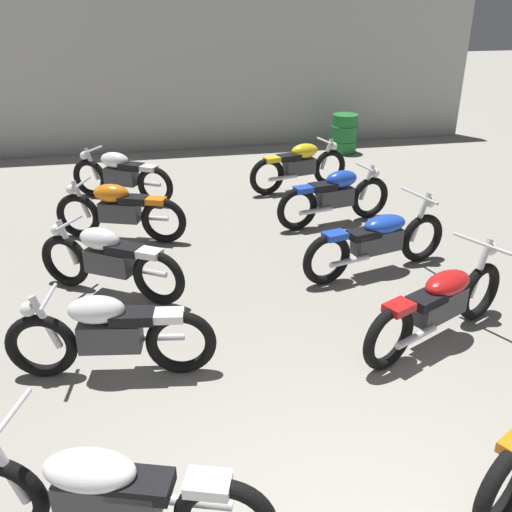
# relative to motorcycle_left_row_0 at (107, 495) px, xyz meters

# --- Properties ---
(back_wall) EXTENTS (13.22, 0.24, 3.60)m
(back_wall) POSITION_rel_motorcycle_left_row_0_xyz_m (1.61, 10.34, 1.35)
(back_wall) COLOR #B2B2AD
(back_wall) RESTS_ON ground
(motorcycle_left_row_0) EXTENTS (2.09, 0.92, 0.97)m
(motorcycle_left_row_0) POSITION_rel_motorcycle_left_row_0_xyz_m (0.00, 0.00, 0.00)
(motorcycle_left_row_0) COLOR black
(motorcycle_left_row_0) RESTS_ON ground
(motorcycle_left_row_1) EXTENTS (1.96, 0.53, 0.88)m
(motorcycle_left_row_1) POSITION_rel_motorcycle_left_row_0_xyz_m (-0.03, 1.90, 0.01)
(motorcycle_left_row_1) COLOR black
(motorcycle_left_row_1) RESTS_ON ground
(motorcycle_left_row_2) EXTENTS (1.73, 1.14, 0.88)m
(motorcycle_left_row_2) POSITION_rel_motorcycle_left_row_0_xyz_m (-0.08, 3.53, 0.01)
(motorcycle_left_row_2) COLOR black
(motorcycle_left_row_2) RESTS_ON ground
(motorcycle_left_row_3) EXTENTS (1.88, 0.81, 0.88)m
(motorcycle_left_row_3) POSITION_rel_motorcycle_left_row_0_xyz_m (0.02, 5.19, 0.01)
(motorcycle_left_row_3) COLOR black
(motorcycle_left_row_3) RESTS_ON ground
(motorcycle_left_row_4) EXTENTS (1.73, 1.13, 0.88)m
(motorcycle_left_row_4) POSITION_rel_motorcycle_left_row_0_xyz_m (0.03, 6.94, 0.01)
(motorcycle_left_row_4) COLOR black
(motorcycle_left_row_4) RESTS_ON ground
(motorcycle_right_row_1) EXTENTS (2.00, 1.10, 0.97)m
(motorcycle_right_row_1) POSITION_rel_motorcycle_left_row_0_xyz_m (3.26, 1.81, 0.00)
(motorcycle_right_row_1) COLOR black
(motorcycle_right_row_1) RESTS_ON ground
(motorcycle_right_row_2) EXTENTS (2.13, 0.84, 0.97)m
(motorcycle_right_row_2) POSITION_rel_motorcycle_left_row_0_xyz_m (3.27, 3.45, 0.00)
(motorcycle_right_row_2) COLOR black
(motorcycle_right_row_2) RESTS_ON ground
(motorcycle_right_row_3) EXTENTS (1.95, 0.64, 0.88)m
(motorcycle_right_row_3) POSITION_rel_motorcycle_left_row_0_xyz_m (3.29, 5.17, 0.01)
(motorcycle_right_row_3) COLOR black
(motorcycle_right_row_3) RESTS_ON ground
(motorcycle_right_row_4) EXTENTS (1.94, 0.68, 0.88)m
(motorcycle_right_row_4) POSITION_rel_motorcycle_left_row_0_xyz_m (3.20, 6.88, 0.01)
(motorcycle_right_row_4) COLOR black
(motorcycle_right_row_4) RESTS_ON ground
(oil_drum) EXTENTS (0.59, 0.59, 0.85)m
(oil_drum) POSITION_rel_motorcycle_left_row_0_xyz_m (4.88, 9.20, -0.03)
(oil_drum) COLOR #1E722D
(oil_drum) RESTS_ON ground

